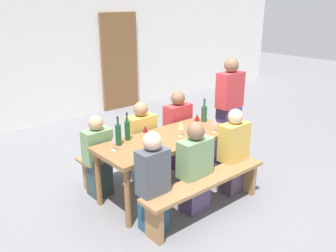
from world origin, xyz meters
TOP-DOWN VIEW (x-y plane):
  - ground_plane at (0.00, 0.00)m, footprint 24.00×24.00m
  - back_wall at (0.00, 3.76)m, footprint 14.00×0.20m
  - wooden_door at (1.71, 3.62)m, footprint 0.90×0.06m
  - tasting_table at (0.00, 0.00)m, footprint 1.81×0.73m
  - bench_near at (0.00, -0.67)m, footprint 1.71×0.30m
  - bench_far at (0.00, 0.67)m, footprint 1.71×0.30m
  - wine_bottle_0 at (0.79, 0.15)m, footprint 0.08×0.08m
  - wine_bottle_1 at (-0.42, 0.26)m, footprint 0.06×0.06m
  - wine_bottle_2 at (-0.59, 0.19)m, footprint 0.07×0.07m
  - wine_glass_0 at (0.15, -0.07)m, footprint 0.07×0.07m
  - wine_glass_1 at (-0.72, 0.09)m, footprint 0.06×0.06m
  - wine_glass_2 at (0.59, -0.23)m, footprint 0.08×0.08m
  - wine_glass_3 at (-0.21, 0.18)m, footprint 0.07×0.07m
  - wine_glass_4 at (0.58, 0.08)m, footprint 0.08×0.08m
  - seated_guest_near_0 at (-0.65, -0.52)m, footprint 0.32×0.24m
  - seated_guest_near_1 at (-0.04, -0.52)m, footprint 0.41×0.24m
  - seated_guest_near_2 at (0.64, -0.52)m, footprint 0.40×0.24m
  - seated_guest_far_0 at (-0.70, 0.52)m, footprint 0.34×0.24m
  - seated_guest_far_1 at (-0.03, 0.52)m, footprint 0.39×0.24m
  - seated_guest_far_2 at (0.63, 0.52)m, footprint 0.40×0.24m
  - standing_host at (1.27, 0.11)m, footprint 0.41×0.24m

SIDE VIEW (x-z plane):
  - ground_plane at x=0.00m, z-range 0.00..0.00m
  - bench_near at x=0.00m, z-range 0.12..0.57m
  - bench_far at x=0.00m, z-range 0.12..0.57m
  - seated_guest_far_0 at x=-0.70m, z-range -0.03..1.02m
  - seated_guest_near_1 at x=-0.04m, z-range -0.03..1.06m
  - seated_guest_far_1 at x=-0.03m, z-range -0.03..1.07m
  - seated_guest_near_2 at x=0.64m, z-range -0.04..1.07m
  - seated_guest_far_2 at x=0.63m, z-range -0.03..1.11m
  - seated_guest_near_0 at x=-0.65m, z-range -0.02..1.10m
  - tasting_table at x=0.00m, z-range 0.29..1.04m
  - standing_host at x=1.27m, z-range -0.03..1.57m
  - wine_glass_3 at x=-0.21m, z-range 0.78..0.94m
  - wine_glass_4 at x=0.58m, z-range 0.78..0.94m
  - wine_bottle_0 at x=0.79m, z-range 0.71..1.03m
  - wine_glass_1 at x=-0.72m, z-range 0.78..0.95m
  - wine_bottle_1 at x=-0.42m, z-range 0.70..1.05m
  - wine_bottle_2 at x=-0.59m, z-range 0.71..1.05m
  - wine_glass_2 at x=0.59m, z-range 0.79..0.97m
  - wine_glass_0 at x=0.15m, z-range 0.79..0.99m
  - wooden_door at x=1.71m, z-range 0.00..2.10m
  - back_wall at x=0.00m, z-range 0.00..3.20m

